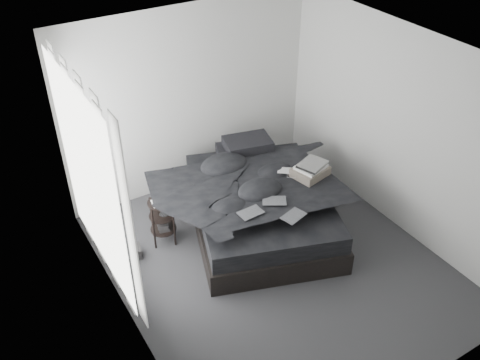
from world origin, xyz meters
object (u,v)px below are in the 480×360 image
side_stand (163,222)px  box_lower (307,207)px  laptop (292,169)px  bed (260,217)px

side_stand → box_lower: size_ratio=1.27×
laptop → box_lower: (0.22, -0.11, -0.64)m
laptop → box_lower: bearing=12.0°
bed → box_lower: size_ratio=4.67×
laptop → side_stand: (-1.60, 0.48, -0.51)m
laptop → side_stand: laptop is taller
bed → box_lower: bearing=2.4°
laptop → bed: bearing=-154.5°
box_lower → bed: bearing=163.3°
bed → box_lower: 0.66m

